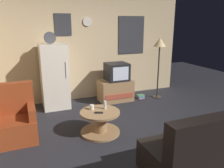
% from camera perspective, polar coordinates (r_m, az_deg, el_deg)
% --- Properties ---
extents(ground_plane, '(12.00, 12.00, 0.00)m').
position_cam_1_polar(ground_plane, '(4.07, 4.39, -13.47)').
color(ground_plane, '#232328').
extents(wall_with_art, '(5.20, 0.12, 2.63)m').
position_cam_1_polar(wall_with_art, '(5.90, -6.00, 9.05)').
color(wall_with_art, '#D1B284').
rests_on(wall_with_art, ground_plane).
extents(fridge, '(0.60, 0.62, 1.77)m').
position_cam_1_polar(fridge, '(5.38, -14.44, 1.92)').
color(fridge, silver).
rests_on(fridge, ground_plane).
extents(tv_stand, '(0.84, 0.53, 0.54)m').
position_cam_1_polar(tv_stand, '(5.78, 0.87, -1.64)').
color(tv_stand, '#9E754C').
rests_on(tv_stand, ground_plane).
extents(crt_tv, '(0.54, 0.51, 0.44)m').
position_cam_1_polar(crt_tv, '(5.67, 1.22, 3.14)').
color(crt_tv, black).
rests_on(crt_tv, tv_stand).
extents(standing_lamp, '(0.32, 0.32, 1.59)m').
position_cam_1_polar(standing_lamp, '(5.94, 12.04, 9.23)').
color(standing_lamp, '#332D28').
rests_on(standing_lamp, ground_plane).
extents(coffee_table, '(0.72, 0.72, 0.42)m').
position_cam_1_polar(coffee_table, '(4.14, -3.05, -9.70)').
color(coffee_table, '#9E754C').
rests_on(coffee_table, ground_plane).
extents(wine_glass, '(0.05, 0.05, 0.15)m').
position_cam_1_polar(wine_glass, '(4.14, -1.79, -5.34)').
color(wine_glass, silver).
rests_on(wine_glass, coffee_table).
extents(mug_ceramic_white, '(0.08, 0.08, 0.09)m').
position_cam_1_polar(mug_ceramic_white, '(4.13, -5.15, -5.89)').
color(mug_ceramic_white, silver).
rests_on(mug_ceramic_white, coffee_table).
extents(remote_control, '(0.16, 0.10, 0.02)m').
position_cam_1_polar(remote_control, '(3.97, -3.39, -7.29)').
color(remote_control, black).
rests_on(remote_control, coffee_table).
extents(armchair, '(0.68, 0.68, 0.96)m').
position_cam_1_polar(armchair, '(4.23, -23.44, -8.53)').
color(armchair, maroon).
rests_on(armchair, ground_plane).
extents(couch, '(1.70, 0.80, 0.92)m').
position_cam_1_polar(couch, '(3.40, 23.46, -15.06)').
color(couch, black).
rests_on(couch, ground_plane).
extents(book_stack, '(0.19, 0.16, 0.10)m').
position_cam_1_polar(book_stack, '(6.04, 7.29, -3.19)').
color(book_stack, gray).
rests_on(book_stack, ground_plane).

